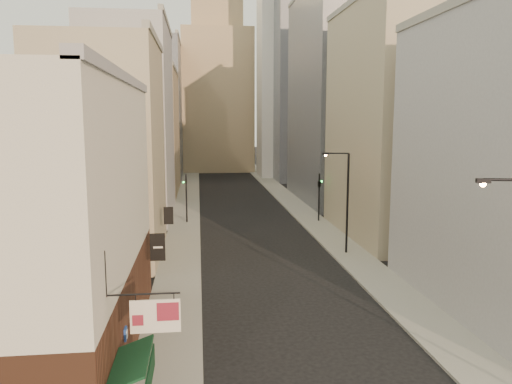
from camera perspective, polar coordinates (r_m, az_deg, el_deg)
name	(u,v)px	position (r m, az deg, el deg)	size (l,w,h in m)	color
sidewalk_left	(188,196)	(68.27, -7.75, -0.49)	(3.00, 140.00, 0.15)	gray
sidewalk_right	(283,195)	(69.22, 3.07, -0.31)	(3.00, 140.00, 0.15)	gray
near_building_left	(58,224)	(22.70, -21.68, -3.40)	(8.30, 23.04, 12.30)	brown
left_bldg_beige	(105,152)	(39.16, -16.87, 4.43)	(8.00, 12.00, 16.00)	tan
left_bldg_grey	(132,123)	(54.91, -14.01, 7.63)	(8.00, 16.00, 20.00)	gray
left_bldg_tan	(149,133)	(72.83, -12.16, 6.60)	(8.00, 18.00, 17.00)	tan
left_bldg_wingrid	(159,111)	(92.74, -11.05, 9.12)	(8.00, 20.00, 24.00)	gray
right_bldg_beige	(393,124)	(45.77, 15.40, 7.50)	(8.00, 16.00, 20.00)	tan
right_bldg_wingrid	(333,99)	(64.81, 8.80, 10.49)	(8.00, 20.00, 26.00)	gray
highrise	(326,34)	(94.60, 7.95, 17.48)	(21.00, 23.00, 51.20)	gray
clock_tower	(217,84)	(104.80, -4.48, 12.21)	(14.00, 14.00, 44.90)	tan
white_tower	(281,73)	(92.08, 2.90, 13.38)	(8.00, 8.00, 41.50)	silver
streetlamp_mid	(345,197)	(38.81, 10.12, -0.55)	(2.01, 0.75, 7.90)	black
traffic_light_left	(186,188)	(50.31, -7.98, 0.41)	(0.58, 0.49, 5.00)	black
traffic_light_right	(319,186)	(50.87, 7.24, 0.68)	(0.64, 0.62, 5.00)	black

